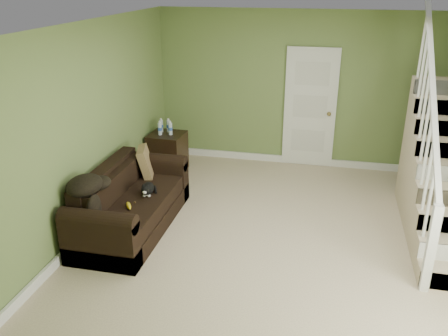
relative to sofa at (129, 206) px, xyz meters
The scene contains 15 objects.
floor 2.04m from the sofa, ahead, with size 5.00×5.50×0.01m, color tan.
ceiling 3.05m from the sofa, ahead, with size 5.00×5.50×0.01m, color white.
wall_back 3.59m from the sofa, 54.29° to the left, with size 5.00×0.04×2.60m, color olive.
wall_front 3.51m from the sofa, 53.23° to the right, with size 5.00×0.04×2.60m, color olive.
wall_left 1.10m from the sofa, behind, with size 0.04×5.50×2.60m, color olive.
baseboard_back 3.44m from the sofa, 53.99° to the left, with size 5.00×0.04×0.12m, color white.
baseboard_left 0.52m from the sofa, behind, with size 0.04×5.50×0.12m, color white.
door 3.55m from the sofa, 52.52° to the left, with size 0.86×0.12×2.02m.
staircase 4.15m from the sofa, 14.27° to the left, with size 1.00×2.51×2.82m.
sofa is the anchor object (origin of this frame).
side_table 1.94m from the sofa, 94.38° to the left, with size 0.58×0.58×0.89m.
cat 0.32m from the sofa, 26.15° to the left, with size 0.23×0.42×0.21m.
banana 0.36m from the sofa, 66.13° to the right, with size 0.05×0.19×0.05m, color gold.
throw_pillow 0.80m from the sofa, 93.47° to the left, with size 0.11×0.44×0.44m, color #503820.
throw_blanket 0.85m from the sofa, 112.38° to the right, with size 0.39×0.51×0.21m, color black.
Camera 1 is at (0.41, -5.15, 3.11)m, focal length 38.00 mm.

